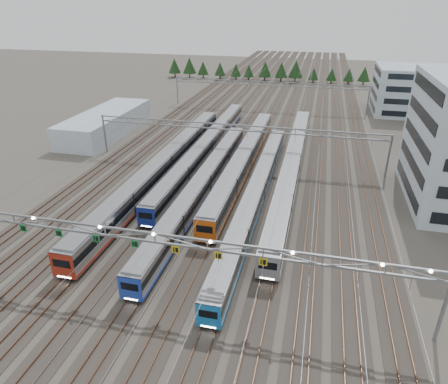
% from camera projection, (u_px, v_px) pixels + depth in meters
% --- Properties ---
extents(ground, '(400.00, 400.00, 0.00)m').
position_uv_depth(ground, '(160.00, 294.00, 44.03)').
color(ground, '#47423A').
rests_on(ground, ground).
extents(track_bed, '(54.00, 260.00, 5.42)m').
position_uv_depth(track_bed, '(274.00, 93.00, 130.83)').
color(track_bed, '#2D2823').
rests_on(track_bed, ground).
extents(train_a, '(3.00, 62.99, 3.92)m').
position_uv_depth(train_a, '(164.00, 165.00, 72.29)').
color(train_a, black).
rests_on(train_a, ground).
extents(train_b, '(2.73, 61.02, 3.55)m').
position_uv_depth(train_b, '(206.00, 147.00, 81.73)').
color(train_b, black).
rests_on(train_b, ground).
extents(train_c, '(2.68, 54.42, 3.48)m').
position_uv_depth(train_c, '(203.00, 184.00, 65.35)').
color(train_c, black).
rests_on(train_c, ground).
extents(train_d, '(2.99, 53.95, 3.89)m').
position_uv_depth(train_d, '(244.00, 159.00, 75.03)').
color(train_d, black).
rests_on(train_d, ground).
extents(train_e, '(2.56, 57.25, 3.33)m').
position_uv_depth(train_e, '(257.00, 191.00, 63.10)').
color(train_e, black).
rests_on(train_e, ground).
extents(train_f, '(2.86, 64.57, 3.72)m').
position_uv_depth(train_f, '(292.00, 164.00, 72.82)').
color(train_f, black).
rests_on(train_f, ground).
extents(gantry_near, '(56.36, 0.61, 8.08)m').
position_uv_depth(gantry_near, '(154.00, 240.00, 40.84)').
color(gantry_near, gray).
rests_on(gantry_near, ground).
extents(gantry_mid, '(56.36, 0.36, 8.00)m').
position_uv_depth(gantry_mid, '(236.00, 132.00, 76.22)').
color(gantry_mid, gray).
rests_on(gantry_mid, ground).
extents(gantry_far, '(56.36, 0.36, 8.00)m').
position_uv_depth(gantry_far, '(268.00, 87.00, 115.58)').
color(gantry_far, gray).
rests_on(gantry_far, ground).
extents(depot_bldg_north, '(22.00, 18.00, 12.79)m').
position_uv_depth(depot_bldg_north, '(416.00, 90.00, 110.97)').
color(depot_bldg_north, '#A9BBC9').
rests_on(depot_bldg_north, ground).
extents(west_shed, '(10.00, 30.00, 5.18)m').
position_uv_depth(west_shed, '(106.00, 123.00, 95.51)').
color(west_shed, '#A9BBC9').
rests_on(west_shed, ground).
extents(treeline, '(81.20, 5.60, 7.02)m').
position_uv_depth(treeline, '(265.00, 70.00, 156.08)').
color(treeline, '#332114').
rests_on(treeline, ground).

